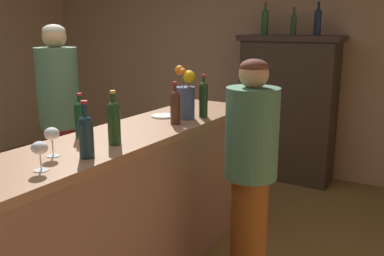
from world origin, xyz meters
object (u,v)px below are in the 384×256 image
at_px(display_bottle_left, 265,21).
at_px(bartender, 251,168).
at_px(wine_glass_mid, 40,149).
at_px(wine_bottle_rose, 86,134).
at_px(flower_arrangement, 185,97).
at_px(wine_bottle_merlot, 114,120).
at_px(wine_bottle_pinot, 175,106).
at_px(display_bottle_midleft, 294,23).
at_px(patron_in_grey, 60,118).
at_px(bar_counter, 115,216).
at_px(wine_glass_front, 52,135).
at_px(cheese_plate, 163,116).
at_px(wine_bottle_chardonnay, 81,118).
at_px(display_cabinet, 287,106).
at_px(display_bottle_center, 318,21).
at_px(wine_bottle_riesling, 203,98).

bearing_deg(display_bottle_left, bartender, -69.52).
xyz_separation_m(wine_glass_mid, display_bottle_left, (-0.22, 3.25, 0.61)).
height_order(wine_bottle_rose, flower_arrangement, flower_arrangement).
height_order(wine_bottle_merlot, wine_bottle_pinot, wine_bottle_merlot).
distance_m(wine_bottle_merlot, wine_glass_mid, 0.52).
distance_m(wine_glass_mid, display_bottle_midleft, 3.30).
bearing_deg(wine_glass_mid, patron_in_grey, 135.49).
relative_size(bar_counter, display_bottle_left, 8.23).
bearing_deg(display_bottle_left, wine_glass_front, -88.24).
xyz_separation_m(wine_bottle_pinot, bartender, (0.57, -0.01, -0.34)).
xyz_separation_m(wine_bottle_merlot, display_bottle_midleft, (0.11, 2.73, 0.55)).
height_order(wine_glass_mid, display_bottle_left, display_bottle_left).
relative_size(wine_glass_mid, cheese_plate, 0.80).
bearing_deg(display_bottle_midleft, wine_bottle_chardonnay, -98.02).
bearing_deg(display_cabinet, display_bottle_center, 0.00).
relative_size(wine_bottle_merlot, bartender, 0.21).
relative_size(wine_bottle_rose, wine_glass_front, 1.91).
distance_m(wine_bottle_pinot, display_bottle_left, 2.21).
bearing_deg(flower_arrangement, wine_bottle_chardonnay, -107.91).
height_order(bar_counter, wine_bottle_riesling, wine_bottle_riesling).
distance_m(wine_glass_front, display_bottle_midleft, 3.13).
xyz_separation_m(wine_bottle_pinot, display_bottle_left, (-0.22, 2.12, 0.59)).
height_order(display_cabinet, bartender, display_cabinet).
bearing_deg(display_bottle_center, flower_arrangement, -101.22).
distance_m(display_cabinet, flower_arrangement, 1.98).
bearing_deg(wine_glass_mid, display_cabinet, 88.58).
distance_m(display_cabinet, patron_in_grey, 2.45).
xyz_separation_m(wine_bottle_chardonnay, flower_arrangement, (0.25, 0.78, 0.04)).
bearing_deg(wine_bottle_rose, patron_in_grey, 143.52).
distance_m(bar_counter, flower_arrangement, 0.97).
xyz_separation_m(wine_glass_front, display_bottle_left, (-0.09, 3.07, 0.60)).
distance_m(wine_bottle_riesling, wine_glass_front, 1.26).
xyz_separation_m(bar_counter, wine_bottle_merlot, (0.12, -0.10, 0.65)).
distance_m(display_cabinet, display_bottle_left, 0.97).
xyz_separation_m(wine_bottle_chardonnay, bartender, (0.86, 0.58, -0.33)).
relative_size(cheese_plate, bartender, 0.12).
bearing_deg(wine_bottle_merlot, wine_bottle_pinot, 89.07).
xyz_separation_m(display_bottle_center, patron_in_grey, (-1.52, -2.10, -0.80)).
bearing_deg(display_cabinet, cheese_plate, -98.38).
bearing_deg(flower_arrangement, bartender, -17.97).
distance_m(wine_bottle_chardonnay, flower_arrangement, 0.82).
distance_m(display_bottle_center, bartender, 2.34).
xyz_separation_m(wine_bottle_riesling, display_bottle_center, (0.30, 1.82, 0.57)).
height_order(wine_bottle_chardonnay, bartender, bartender).
relative_size(display_cabinet, wine_bottle_rose, 5.42).
height_order(bar_counter, wine_bottle_pinot, wine_bottle_pinot).
height_order(bar_counter, wine_bottle_merlot, wine_bottle_merlot).
xyz_separation_m(wine_glass_mid, display_bottle_center, (0.35, 3.25, 0.61)).
distance_m(wine_bottle_riesling, flower_arrangement, 0.14).
distance_m(wine_glass_mid, display_bottle_left, 3.31).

